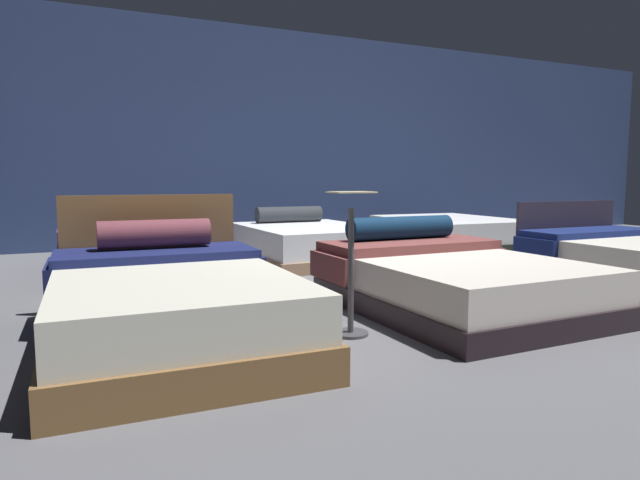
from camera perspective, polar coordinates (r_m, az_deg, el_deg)
ground_plane at (r=5.60m, az=5.87°, el=-4.48°), size 18.00×18.00×0.02m
showroom_back_wall at (r=9.17m, az=-6.77°, el=10.72°), size 18.00×0.06×3.50m
bed_0 at (r=3.63m, az=-15.43°, el=-6.30°), size 1.49×2.18×0.92m
bed_1 at (r=4.52m, az=13.64°, el=-4.09°), size 1.68×2.09×0.70m
bed_3 at (r=6.53m, az=-19.23°, el=-1.17°), size 1.51×1.98×0.50m
bed_4 at (r=7.04m, az=-1.26°, el=-0.25°), size 1.61×2.10×0.67m
bed_5 at (r=8.23m, az=13.37°, el=0.56°), size 1.72×2.20×0.48m
price_sign at (r=3.62m, az=3.25°, el=-4.31°), size 0.28×0.24×0.96m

